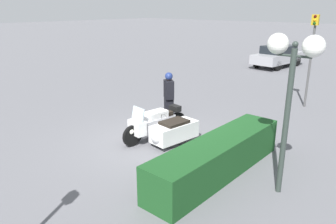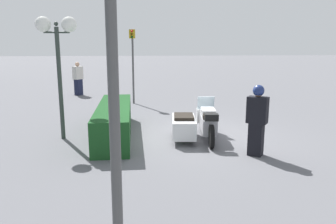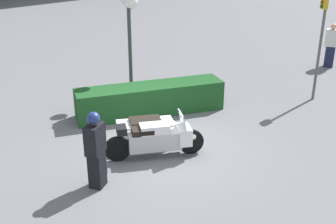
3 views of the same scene
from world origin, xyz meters
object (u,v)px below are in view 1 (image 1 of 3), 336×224
object	(u,v)px
officer_rider	(169,95)
parked_car_background	(278,56)
twin_lamp_post	(293,64)
traffic_light_far	(312,49)
hedge_bush_curbside	(218,157)
police_motorcycle	(164,128)

from	to	relation	value
officer_rider	parked_car_background	distance (m)	13.42
twin_lamp_post	parked_car_background	size ratio (longest dim) A/B	0.78
twin_lamp_post	traffic_light_far	size ratio (longest dim) A/B	0.94
hedge_bush_curbside	traffic_light_far	distance (m)	7.53
twin_lamp_post	parked_car_background	distance (m)	16.94
traffic_light_far	hedge_bush_curbside	bearing A→B (deg)	1.54
twin_lamp_post	hedge_bush_curbside	bearing A→B (deg)	-81.15
police_motorcycle	twin_lamp_post	distance (m)	4.58
police_motorcycle	parked_car_background	size ratio (longest dim) A/B	0.56
twin_lamp_post	traffic_light_far	world-z (taller)	traffic_light_far
police_motorcycle	hedge_bush_curbside	world-z (taller)	police_motorcycle
police_motorcycle	hedge_bush_curbside	xyz separation A→B (m)	(0.63, 2.36, -0.00)
traffic_light_far	parked_car_background	size ratio (longest dim) A/B	0.83
traffic_light_far	parked_car_background	bearing A→B (deg)	-151.76
hedge_bush_curbside	traffic_light_far	world-z (taller)	traffic_light_far
twin_lamp_post	parked_car_background	bearing A→B (deg)	-156.18
hedge_bush_curbside	parked_car_background	bearing A→B (deg)	-161.26
hedge_bush_curbside	twin_lamp_post	distance (m)	2.88
police_motorcycle	parked_car_background	world-z (taller)	parked_car_background
hedge_bush_curbside	twin_lamp_post	size ratio (longest dim) A/B	1.31
traffic_light_far	twin_lamp_post	bearing A→B (deg)	13.45
police_motorcycle	twin_lamp_post	xyz separation A→B (m)	(0.40, 3.85, 2.45)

